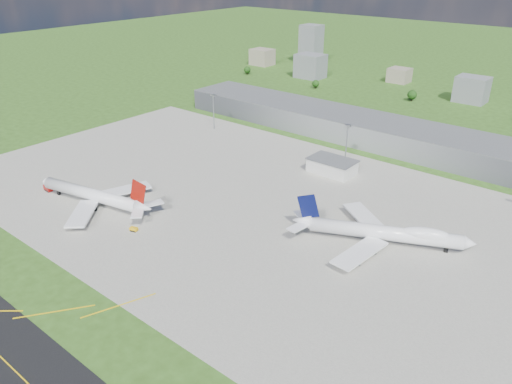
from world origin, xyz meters
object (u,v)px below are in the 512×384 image
Objects in this scene: van_white_near at (311,217)px; tug_yellow at (134,229)px; airliner_red_twin at (95,196)px; crash_tender at (48,188)px; van_white_far at (410,239)px; airliner_blue_quad at (385,233)px.

tug_yellow is at bearing 159.01° from van_white_near.
crash_tender is (-35.26, -6.37, -3.92)m from airliner_red_twin.
crash_tender reaches higher than van_white_near.
van_white_far is at bearing 19.29° from tug_yellow.
airliner_blue_quad is 11.98× the size of van_white_near.
van_white_near is at bearing 160.43° from van_white_far.
airliner_blue_quad reaches higher than tug_yellow.
tug_yellow is 0.67× the size of van_white_near.
crash_tender is (-165.92, -65.26, -4.22)m from airliner_blue_quad.
airliner_red_twin is 11.92× the size of van_white_near.
airliner_blue_quad is 12.50× the size of crash_tender.
crash_tender is at bearing 169.34° from van_white_far.
airliner_red_twin is at bearing 143.56° from van_white_near.
airliner_red_twin is at bearing 172.36° from van_white_far.
airliner_blue_quad is at bearing -65.18° from van_white_near.
van_white_near is (-37.12, -1.74, -4.31)m from airliner_blue_quad.
van_white_far is at bearing -165.08° from airliner_red_twin.
airliner_blue_quad is 13.41m from van_white_far.
van_white_far reaches higher than tug_yellow.
airliner_blue_quad reaches higher than van_white_near.
crash_tender is 1.43× the size of tug_yellow.
crash_tender is at bearing -1.23° from airliner_red_twin.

